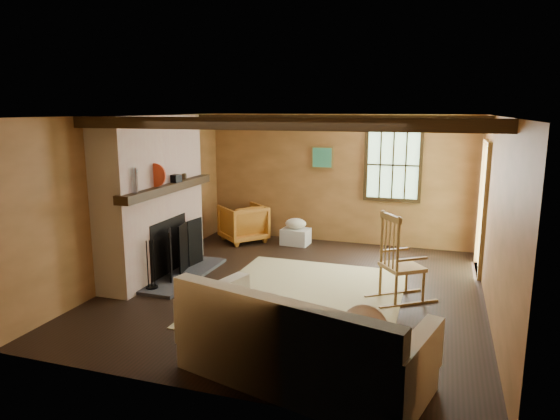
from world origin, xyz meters
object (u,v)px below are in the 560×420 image
at_px(armchair, 243,223).
at_px(rocking_chair, 399,264).
at_px(sofa, 300,348).
at_px(laundry_basket, 296,237).
at_px(fireplace, 154,203).

bearing_deg(armchair, rocking_chair, 96.87).
height_order(sofa, laundry_basket, sofa).
distance_m(rocking_chair, sofa, 2.45).
relative_size(fireplace, armchair, 3.08).
relative_size(fireplace, laundry_basket, 4.80).
relative_size(sofa, armchair, 3.18).
bearing_deg(rocking_chair, sofa, 127.96).
distance_m(sofa, armchair, 5.10).
xyz_separation_m(fireplace, laundry_basket, (1.54, 2.29, -0.95)).
xyz_separation_m(rocking_chair, laundry_basket, (-2.08, 2.24, -0.35)).
bearing_deg(sofa, rocking_chair, 89.00).
distance_m(fireplace, laundry_basket, 2.92).
height_order(fireplace, armchair, fireplace).
bearing_deg(armchair, fireplace, 28.09).
bearing_deg(fireplace, armchair, 76.50).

